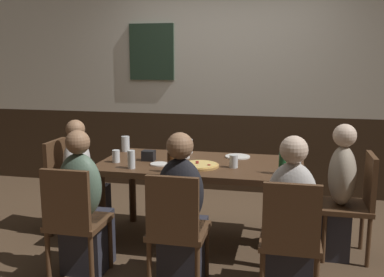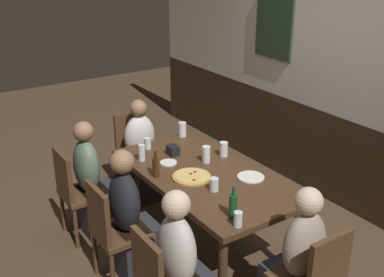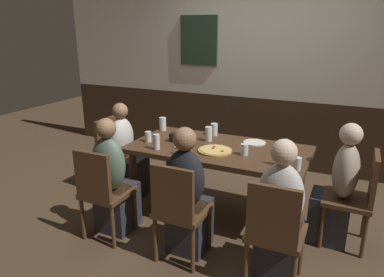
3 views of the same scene
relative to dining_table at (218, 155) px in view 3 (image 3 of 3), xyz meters
name	(u,v)px [view 3 (image 3 of 3)]	position (x,y,z in m)	size (l,w,h in m)	color
ground_plane	(217,213)	(0.00, 0.00, -0.66)	(12.00, 12.00, 0.00)	#4C3826
wall_back	(263,72)	(-0.01, 1.65, 0.64)	(6.40, 0.13, 2.60)	#332316
dining_table	(218,155)	(0.00, 0.00, 0.00)	(1.75, 0.90, 0.74)	#472D1C
chair_left_near	(102,189)	(-0.77, -0.87, -0.16)	(0.40, 0.40, 0.88)	#513521
chair_mid_near	(179,207)	(0.00, -0.87, -0.16)	(0.40, 0.40, 0.88)	#513521
chair_head_east	(357,194)	(1.29, 0.00, -0.16)	(0.40, 0.40, 0.88)	#513521
chair_head_west	(115,152)	(-1.29, 0.00, -0.16)	(0.40, 0.40, 0.88)	#513521
chair_right_near	(275,230)	(0.77, -0.87, -0.16)	(0.40, 0.40, 0.88)	#513521
person_left_near	(113,185)	(-0.77, -0.70, -0.19)	(0.34, 0.37, 1.12)	#2D2D38
person_mid_near	(188,201)	(0.00, -0.70, -0.18)	(0.34, 0.37, 1.13)	#2D2D38
person_head_east	(337,194)	(1.13, 0.00, -0.19)	(0.37, 0.34, 1.12)	#2D2D38
person_head_west	(126,157)	(-1.13, 0.00, -0.21)	(0.37, 0.34, 1.08)	#2D2D38
person_right_near	(279,221)	(0.77, -0.70, -0.18)	(0.34, 0.37, 1.14)	#2D2D38
pizza	(215,150)	(0.02, -0.14, 0.09)	(0.33, 0.33, 0.03)	tan
beer_glass_half	(244,150)	(0.30, -0.11, 0.13)	(0.07, 0.07, 0.11)	silver
beer_glass_tall	(214,130)	(-0.19, 0.36, 0.14)	(0.08, 0.08, 0.13)	silver
pint_glass_amber	(209,135)	(-0.17, 0.14, 0.15)	(0.07, 0.07, 0.15)	silver
tumbler_water	(163,124)	(-0.81, 0.30, 0.15)	(0.08, 0.08, 0.15)	silver
highball_clear	(157,143)	(-0.52, -0.32, 0.15)	(0.06, 0.06, 0.15)	silver
pint_glass_pale	(297,165)	(0.81, -0.27, 0.13)	(0.06, 0.06, 0.11)	silver
pint_glass_stout	(148,137)	(-0.73, -0.15, 0.13)	(0.07, 0.07, 0.11)	silver
beer_bottle_green	(286,156)	(0.70, -0.23, 0.18)	(0.06, 0.06, 0.25)	#194723
beer_bottle_brown	(187,147)	(-0.17, -0.37, 0.17)	(0.06, 0.06, 0.23)	#42230F
plate_white_large	(255,143)	(0.29, 0.28, 0.09)	(0.23, 0.23, 0.01)	white
plate_white_small	(182,146)	(-0.33, -0.15, 0.09)	(0.15, 0.15, 0.01)	white
condiment_caddy	(176,137)	(-0.47, -0.02, 0.12)	(0.11, 0.09, 0.09)	black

